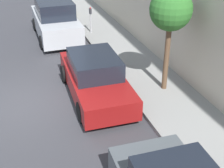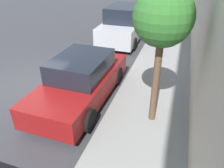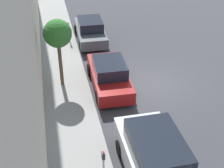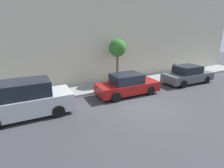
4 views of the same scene
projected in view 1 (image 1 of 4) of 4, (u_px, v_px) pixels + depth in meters
name	position (u px, v px, depth m)	size (l,w,h in m)	color
ground_plane	(28.00, 104.00, 10.87)	(60.00, 60.00, 0.00)	#38383D
sidewalk	(151.00, 81.00, 12.15)	(2.42, 32.00, 0.15)	gray
parked_sedan_second	(95.00, 78.00, 11.03)	(1.93, 4.55, 1.54)	maroon
parked_suv_third	(55.00, 20.00, 16.30)	(2.08, 4.80, 1.98)	#B7BABF
parking_meter_far	(91.00, 17.00, 16.57)	(0.11, 0.15, 1.35)	#ADADB2
street_tree	(171.00, 11.00, 10.16)	(1.42, 1.42, 3.64)	brown
fire_hydrant	(74.00, 9.00, 19.85)	(0.20, 0.20, 0.69)	gold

